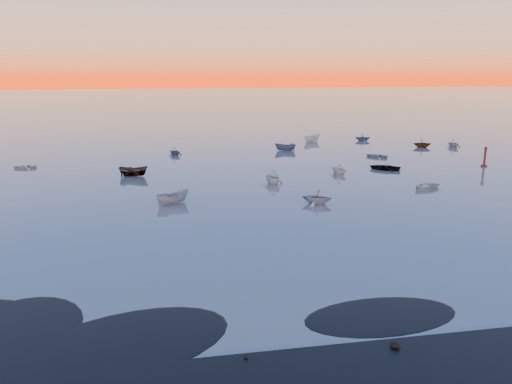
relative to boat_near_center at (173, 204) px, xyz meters
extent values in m
plane|color=#655C54|center=(6.20, 70.19, 0.00)|extent=(600.00, 600.00, 0.00)
imported|color=gray|center=(0.00, 0.00, 0.00)|extent=(3.29, 4.45, 1.42)
imported|color=beige|center=(13.76, 8.37, 0.00)|extent=(4.34, 2.74, 1.41)
cylinder|color=#4C1010|center=(49.87, 14.26, 0.05)|extent=(0.99, 0.99, 0.33)
cylinder|color=#4C1010|center=(49.87, 14.26, 1.42)|extent=(0.35, 0.35, 2.85)
cone|color=#4C1010|center=(49.87, 14.26, 3.12)|extent=(0.66, 0.66, 0.55)
camera|label=1|loc=(-0.45, -56.97, 15.18)|focal=35.00mm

